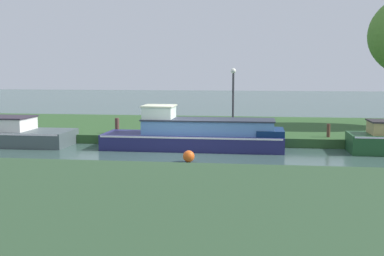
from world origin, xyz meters
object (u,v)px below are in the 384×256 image
Objects in this scene: lamp_post at (233,93)px; channel_buoy at (189,156)px; mooring_post_far at (117,126)px; mooring_post_near at (328,130)px; navy_narrowboat at (198,135)px.

lamp_post is 5.78m from channel_buoy.
mooring_post_far is (-5.41, -0.59, -1.55)m from lamp_post.
mooring_post_near is (4.27, -0.59, -1.61)m from lamp_post.
channel_buoy is (0.05, -3.03, -0.41)m from navy_narrowboat.
navy_narrowboat is 10.70× the size of mooring_post_far.
lamp_post is at bearing 75.56° from channel_buoy.
navy_narrowboat is 17.74× the size of channel_buoy.
mooring_post_far is 1.66× the size of channel_buoy.
lamp_post is 4.25× the size of mooring_post_far.
mooring_post_near is at bearing 15.74° from navy_narrowboat.
navy_narrowboat is 2.52× the size of lamp_post.
mooring_post_far is at bearing 158.34° from navy_narrowboat.
mooring_post_far reaches higher than channel_buoy.
navy_narrowboat reaches higher than mooring_post_far.
mooring_post_near is (5.66, 1.60, 0.07)m from navy_narrowboat.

